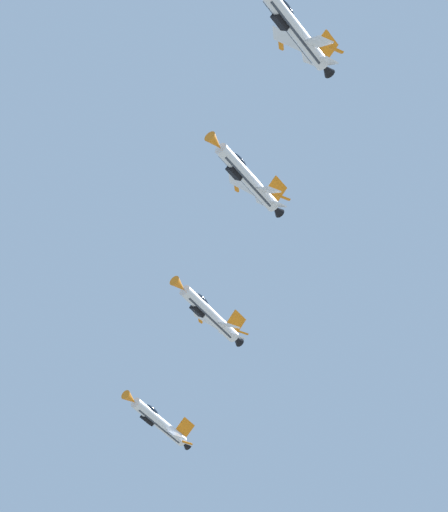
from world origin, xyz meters
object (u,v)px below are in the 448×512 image
(fighter_jet_left_wing, at_px, (246,177))
(fighter_jet_left_outer, at_px, (158,421))
(fighter_jet_lead, at_px, (294,27))
(fighter_jet_right_wing, at_px, (209,313))

(fighter_jet_left_wing, bearing_deg, fighter_jet_left_outer, -40.52)
(fighter_jet_lead, relative_size, fighter_jet_left_wing, 1.00)
(fighter_jet_lead, distance_m, fighter_jet_left_outer, 73.23)
(fighter_jet_left_wing, xyz_separation_m, fighter_jet_right_wing, (-9.33, 23.01, -1.49))
(fighter_jet_lead, bearing_deg, fighter_jet_left_outer, -41.65)
(fighter_jet_right_wing, bearing_deg, fighter_jet_left_wing, 135.89)
(fighter_jet_left_outer, bearing_deg, fighter_jet_right_wing, 143.13)
(fighter_jet_right_wing, xyz_separation_m, fighter_jet_left_outer, (-11.91, 21.22, -1.68))
(fighter_jet_lead, height_order, fighter_jet_left_outer, fighter_jet_lead)
(fighter_jet_lead, relative_size, fighter_jet_right_wing, 1.00)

